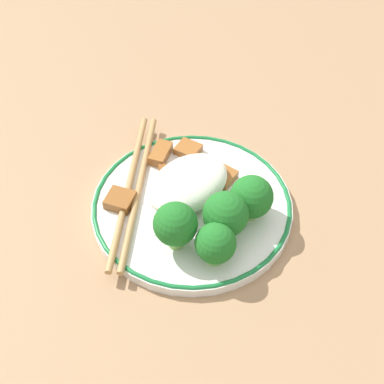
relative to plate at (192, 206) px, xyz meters
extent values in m
plane|color=#9E7A56|center=(0.00, 0.00, -0.01)|extent=(3.00, 3.00, 0.00)
cylinder|color=white|center=(0.00, 0.00, 0.00)|extent=(0.23, 0.23, 0.01)
torus|color=#197238|center=(0.00, 0.00, 0.00)|extent=(0.23, 0.23, 0.01)
ellipsoid|color=white|center=(0.01, 0.01, 0.02)|extent=(0.10, 0.07, 0.04)
cylinder|color=#7FB756|center=(-0.05, -0.03, 0.01)|extent=(0.02, 0.02, 0.02)
sphere|color=#1E6B23|center=(-0.05, -0.03, 0.04)|extent=(0.05, 0.05, 0.05)
cylinder|color=#7FB756|center=(-0.04, -0.07, 0.01)|extent=(0.02, 0.02, 0.01)
sphere|color=#1E6B23|center=(-0.04, -0.07, 0.03)|extent=(0.04, 0.04, 0.04)
cylinder|color=#7FB756|center=(-0.01, -0.05, 0.01)|extent=(0.02, 0.02, 0.01)
sphere|color=#1E6B23|center=(-0.01, -0.05, 0.04)|extent=(0.05, 0.05, 0.05)
cylinder|color=#7FB756|center=(0.03, -0.06, 0.01)|extent=(0.02, 0.02, 0.01)
sphere|color=#1E6B23|center=(0.03, -0.06, 0.03)|extent=(0.05, 0.05, 0.05)
cube|color=#995B28|center=(0.03, 0.08, 0.01)|extent=(0.04, 0.03, 0.01)
cube|color=#995B28|center=(0.05, 0.00, 0.01)|extent=(0.03, 0.03, 0.01)
cube|color=#995B28|center=(0.06, 0.06, 0.01)|extent=(0.03, 0.03, 0.01)
cube|color=brown|center=(0.01, 0.05, 0.01)|extent=(0.04, 0.04, 0.01)
cube|color=brown|center=(-0.06, 0.06, 0.01)|extent=(0.04, 0.04, 0.01)
cylinder|color=#AD8451|center=(-0.04, 0.07, 0.01)|extent=(0.19, 0.15, 0.01)
cylinder|color=#AD8451|center=(-0.03, 0.06, 0.01)|extent=(0.19, 0.15, 0.01)
camera|label=1|loc=(-0.28, -0.27, 0.47)|focal=50.00mm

